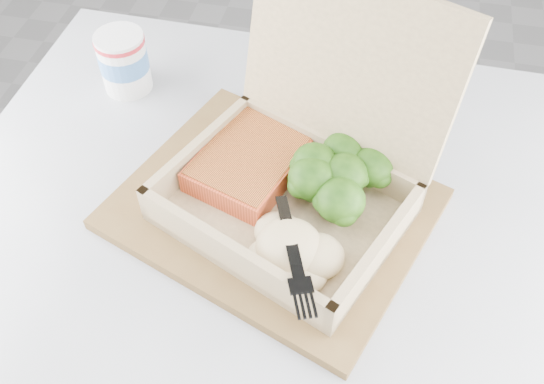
% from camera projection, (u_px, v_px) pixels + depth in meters
% --- Properties ---
extents(cafe_table, '(0.76, 0.76, 0.71)m').
position_uv_depth(cafe_table, '(260.00, 331.00, 0.78)').
color(cafe_table, black).
rests_on(cafe_table, floor).
extents(serving_tray, '(0.39, 0.35, 0.01)m').
position_uv_depth(serving_tray, '(273.00, 209.00, 0.67)').
color(serving_tray, brown).
rests_on(serving_tray, cafe_table).
extents(takeout_container, '(0.31, 0.31, 0.22)m').
position_uv_depth(takeout_container, '(304.00, 159.00, 0.64)').
color(takeout_container, tan).
rests_on(takeout_container, serving_tray).
extents(salmon_fillet, '(0.14, 0.16, 0.03)m').
position_uv_depth(salmon_fillet, '(250.00, 162.00, 0.68)').
color(salmon_fillet, '#DB502A').
rests_on(salmon_fillet, takeout_container).
extents(broccoli_pile, '(0.12, 0.12, 0.04)m').
position_uv_depth(broccoli_pile, '(344.00, 181.00, 0.65)').
color(broccoli_pile, '#397018').
rests_on(broccoli_pile, takeout_container).
extents(mashed_potatoes, '(0.11, 0.09, 0.04)m').
position_uv_depth(mashed_potatoes, '(289.00, 246.00, 0.60)').
color(mashed_potatoes, '#D4B989').
rests_on(mashed_potatoes, takeout_container).
extents(plastic_fork, '(0.07, 0.15, 0.02)m').
position_uv_depth(plastic_fork, '(286.00, 219.00, 0.60)').
color(plastic_fork, black).
rests_on(plastic_fork, mashed_potatoes).
extents(paper_cup, '(0.06, 0.06, 0.08)m').
position_uv_depth(paper_cup, '(123.00, 60.00, 0.78)').
color(paper_cup, silver).
rests_on(paper_cup, cafe_table).
extents(receipt, '(0.14, 0.17, 0.00)m').
position_uv_depth(receipt, '(334.00, 121.00, 0.77)').
color(receipt, white).
rests_on(receipt, cafe_table).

